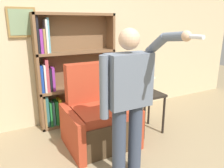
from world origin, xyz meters
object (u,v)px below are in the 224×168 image
object	(u,v)px
armchair	(98,119)
side_table	(147,100)
bookcase	(68,73)
table_lamp	(148,75)
person_standing	(128,97)

from	to	relation	value
armchair	side_table	distance (m)	0.83
bookcase	armchair	size ratio (longest dim) A/B	1.62
armchair	table_lamp	bearing A→B (deg)	-4.14
person_standing	bookcase	bearing A→B (deg)	94.67
armchair	person_standing	world-z (taller)	person_standing
table_lamp	armchair	bearing A→B (deg)	175.86
person_standing	side_table	size ratio (longest dim) A/B	2.57
bookcase	side_table	world-z (taller)	bookcase
armchair	person_standing	distance (m)	1.01
bookcase	side_table	xyz separation A→B (m)	(0.97, -0.89, -0.36)
armchair	side_table	world-z (taller)	armchair
bookcase	armchair	bearing A→B (deg)	-79.36
armchair	bookcase	bearing A→B (deg)	100.64
bookcase	side_table	size ratio (longest dim) A/B	2.86
bookcase	person_standing	xyz separation A→B (m)	(0.14, -1.65, 0.07)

